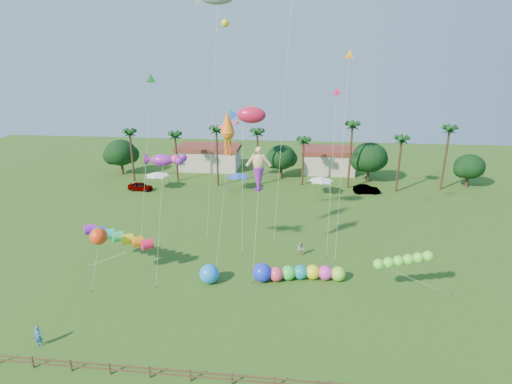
# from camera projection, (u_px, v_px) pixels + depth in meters

# --- Properties ---
(ground) EXTENTS (160.00, 160.00, 0.00)m
(ground) POSITION_uv_depth(u_px,v_px,m) (243.00, 330.00, 33.92)
(ground) COLOR #285116
(ground) RESTS_ON ground
(tree_line) EXTENTS (69.46, 8.91, 11.00)m
(tree_line) POSITION_uv_depth(u_px,v_px,m) (295.00, 157.00, 73.55)
(tree_line) COLOR #3A2819
(tree_line) RESTS_ON ground
(buildings_row) EXTENTS (35.00, 7.00, 4.00)m
(buildings_row) POSITION_uv_depth(u_px,v_px,m) (262.00, 160.00, 80.61)
(buildings_row) COLOR beige
(buildings_row) RESTS_ON ground
(tent_row) EXTENTS (31.00, 4.00, 0.60)m
(tent_row) POSITION_uv_depth(u_px,v_px,m) (238.00, 176.00, 67.81)
(tent_row) COLOR white
(tent_row) RESTS_ON ground
(fence) EXTENTS (36.12, 0.12, 1.00)m
(fence) POSITION_uv_depth(u_px,v_px,m) (232.00, 378.00, 28.08)
(fence) COLOR brown
(fence) RESTS_ON ground
(car_a) EXTENTS (4.29, 1.97, 1.43)m
(car_a) POSITION_uv_depth(u_px,v_px,m) (140.00, 186.00, 68.75)
(car_a) COLOR #4C4C54
(car_a) RESTS_ON ground
(car_b) EXTENTS (4.44, 1.87, 1.42)m
(car_b) POSITION_uv_depth(u_px,v_px,m) (366.00, 189.00, 67.24)
(car_b) COLOR #4C4C54
(car_b) RESTS_ON ground
(spectator_a) EXTENTS (0.71, 0.51, 1.81)m
(spectator_a) POSITION_uv_depth(u_px,v_px,m) (38.00, 336.00, 31.77)
(spectator_a) COLOR #316CAE
(spectator_a) RESTS_ON ground
(spectator_b) EXTENTS (1.03, 0.97, 1.70)m
(spectator_b) POSITION_uv_depth(u_px,v_px,m) (301.00, 249.00, 46.22)
(spectator_b) COLOR #A8A78C
(spectator_b) RESTS_ON ground
(caterpillar_inflatable) EXTENTS (9.67, 2.88, 1.96)m
(caterpillar_inflatable) POSITION_uv_depth(u_px,v_px,m) (295.00, 273.00, 41.23)
(caterpillar_inflatable) COLOR #F44064
(caterpillar_inflatable) RESTS_ON ground
(blue_ball) EXTENTS (2.01, 2.01, 2.01)m
(blue_ball) POSITION_uv_depth(u_px,v_px,m) (209.00, 274.00, 40.68)
(blue_ball) COLOR #1A87EE
(blue_ball) RESTS_ON ground
(rainbow_tube) EXTENTS (9.40, 4.48, 4.00)m
(rainbow_tube) POSITION_uv_depth(u_px,v_px,m) (129.00, 243.00, 41.81)
(rainbow_tube) COLOR #FC1C46
(rainbow_tube) RESTS_ON ground
(green_worm) EXTENTS (10.19, 2.16, 4.01)m
(green_worm) POSITION_uv_depth(u_px,v_px,m) (379.00, 264.00, 37.73)
(green_worm) COLOR #66F837
(green_worm) RESTS_ON ground
(orange_ball_kite) EXTENTS (1.87, 2.94, 5.97)m
(orange_ball_kite) POSITION_uv_depth(u_px,v_px,m) (99.00, 236.00, 39.57)
(orange_ball_kite) COLOR #F73D14
(orange_ball_kite) RESTS_ON ground
(merman_kite) EXTENTS (2.33, 5.41, 12.88)m
(merman_kite) POSITION_uv_depth(u_px,v_px,m) (259.00, 173.00, 41.52)
(merman_kite) COLOR #DBB87C
(merman_kite) RESTS_ON ground
(fish_kite) EXTENTS (5.18, 6.69, 16.51)m
(fish_kite) POSITION_uv_depth(u_px,v_px,m) (251.00, 115.00, 47.20)
(fish_kite) COLOR red
(fish_kite) RESTS_ON ground
(squid_kite) EXTENTS (1.63, 5.83, 16.33)m
(squid_kite) POSITION_uv_depth(u_px,v_px,m) (228.00, 134.00, 42.88)
(squid_kite) COLOR orange
(squid_kite) RESTS_ON ground
(lobster_kite) EXTENTS (4.40, 5.05, 13.12)m
(lobster_kite) POSITION_uv_depth(u_px,v_px,m) (162.00, 160.00, 39.52)
(lobster_kite) COLOR purple
(lobster_kite) RESTS_ON ground
(delta_kite_red) EXTENTS (1.11, 3.66, 18.86)m
(delta_kite_red) POSITION_uv_depth(u_px,v_px,m) (336.00, 96.00, 43.40)
(delta_kite_red) COLOR #F01A52
(delta_kite_red) RESTS_ON ground
(delta_kite_yellow) EXTENTS (1.13, 4.67, 22.78)m
(delta_kite_yellow) POSITION_uv_depth(u_px,v_px,m) (349.00, 59.00, 41.67)
(delta_kite_yellow) COLOR orange
(delta_kite_yellow) RESTS_ON ground
(delta_kite_green) EXTENTS (2.31, 4.18, 20.24)m
(delta_kite_green) POSITION_uv_depth(u_px,v_px,m) (151.00, 82.00, 44.24)
(delta_kite_green) COLOR green
(delta_kite_green) RESTS_ON ground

